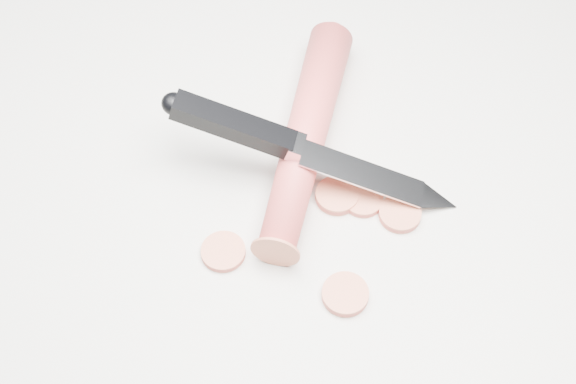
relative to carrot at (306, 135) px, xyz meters
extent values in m
plane|color=beige|center=(0.02, -0.03, -0.02)|extent=(2.40, 2.40, 0.00)
cylinder|color=#D03A3A|center=(0.00, 0.00, 0.00)|extent=(0.10, 0.21, 0.03)
cylinder|color=#C96243|center=(0.06, -0.07, -0.01)|extent=(0.03, 0.03, 0.01)
cylinder|color=#C96243|center=(0.01, -0.13, -0.01)|extent=(0.03, 0.03, 0.01)
cylinder|color=#C96243|center=(0.04, -0.05, -0.02)|extent=(0.03, 0.03, 0.01)
cylinder|color=#C96243|center=(-0.07, -0.08, -0.02)|extent=(0.03, 0.03, 0.01)
cylinder|color=#C96243|center=(0.02, -0.05, -0.01)|extent=(0.03, 0.03, 0.01)
camera|label=1|loc=(-0.06, -0.37, 0.48)|focal=50.00mm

